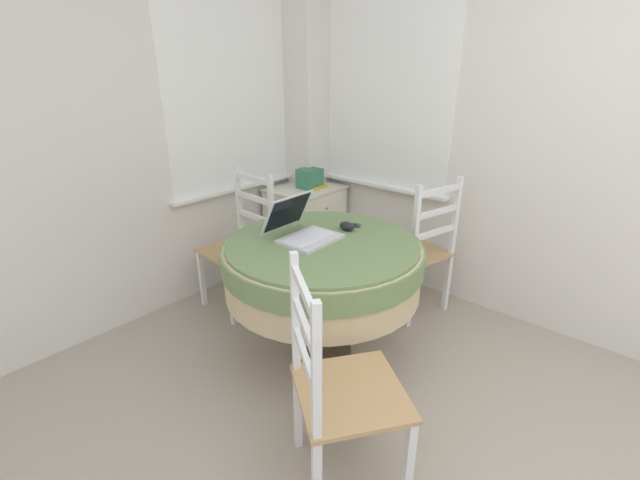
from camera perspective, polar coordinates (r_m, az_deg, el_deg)
The scene contains 11 objects.
corner_room_shell at distance 2.68m, azimuth 2.37°, elevation 13.95°, with size 4.09×4.57×2.55m.
round_dining_table at distance 2.45m, azimuth 0.32°, elevation -3.23°, with size 1.14×1.14×0.75m.
laptop at distance 2.43m, azimuth -2.41°, elevation 1.42°, with size 0.34×0.37×0.24m.
computer_mouse at distance 2.56m, azimuth 3.61°, elevation 1.88°, with size 0.07×0.10×0.05m.
cell_phone at distance 2.64m, azimuth 4.27°, elevation 1.99°, with size 0.09×0.11×0.01m.
dining_chair_near_back_window at distance 3.13m, azimuth -10.44°, elevation -0.70°, with size 0.45×0.46×1.00m.
dining_chair_near_right_window at distance 3.06m, azimuth 12.84°, elevation -1.42°, with size 0.52×0.52×1.00m.
dining_chair_camera_near at distance 1.81m, azimuth 2.56°, elevation -19.26°, with size 0.60×0.60×1.00m.
corner_cabinet at distance 3.75m, azimuth -1.93°, elevation 1.80°, with size 0.59×0.50×0.71m.
storage_box at distance 3.61m, azimuth -1.38°, elevation 8.21°, with size 0.17×0.17×0.16m.
book_on_cabinet at distance 3.64m, azimuth -1.06°, elevation 7.23°, with size 0.18×0.19×0.02m.
Camera 1 is at (-1.05, 0.02, 1.66)m, focal length 24.00 mm.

